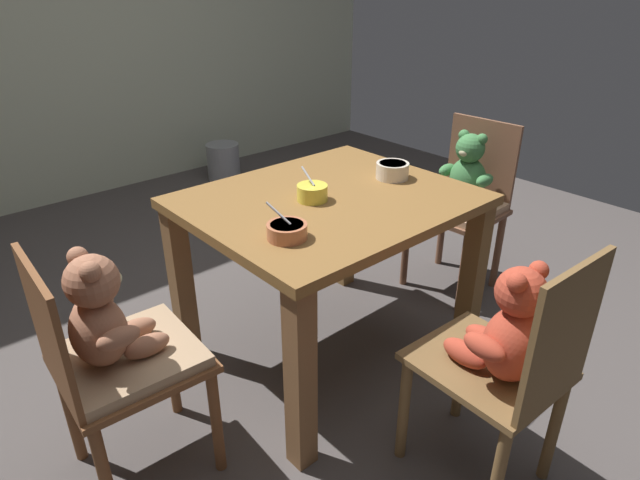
% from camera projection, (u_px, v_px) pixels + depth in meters
% --- Properties ---
extents(ground_plane, '(5.20, 5.20, 0.04)m').
position_uv_depth(ground_plane, '(328.00, 354.00, 2.37)').
color(ground_plane, '#4C4543').
extents(dining_table, '(1.02, 0.86, 0.72)m').
position_uv_depth(dining_table, '(329.00, 229.00, 2.09)').
color(dining_table, brown).
rests_on(dining_table, ground_plane).
extents(teddy_chair_near_right, '(0.40, 0.42, 0.85)m').
position_uv_depth(teddy_chair_near_right, '(464.00, 190.00, 2.65)').
color(teddy_chair_near_right, brown).
rests_on(teddy_chair_near_right, ground_plane).
extents(teddy_chair_near_front, '(0.38, 0.43, 0.85)m').
position_uv_depth(teddy_chair_near_front, '(508.00, 347.00, 1.54)').
color(teddy_chair_near_front, brown).
rests_on(teddy_chair_near_front, ground_plane).
extents(teddy_chair_near_left, '(0.43, 0.41, 0.82)m').
position_uv_depth(teddy_chair_near_left, '(111.00, 341.00, 1.56)').
color(teddy_chair_near_left, brown).
rests_on(teddy_chair_near_left, ground_plane).
extents(porridge_bowl_terracotta_near_left, '(0.13, 0.13, 0.11)m').
position_uv_depth(porridge_bowl_terracotta_near_left, '(287.00, 231.00, 1.71)').
color(porridge_bowl_terracotta_near_left, '#B96B47').
rests_on(porridge_bowl_terracotta_near_left, dining_table).
extents(porridge_bowl_yellow_center, '(0.11, 0.12, 0.12)m').
position_uv_depth(porridge_bowl_yellow_center, '(312.00, 192.00, 1.99)').
color(porridge_bowl_yellow_center, yellow).
rests_on(porridge_bowl_yellow_center, dining_table).
extents(porridge_bowl_cream_near_right, '(0.13, 0.13, 0.06)m').
position_uv_depth(porridge_bowl_cream_near_right, '(392.00, 170.00, 2.20)').
color(porridge_bowl_cream_near_right, beige).
rests_on(porridge_bowl_cream_near_right, dining_table).
extents(metal_pail, '(0.25, 0.25, 0.28)m').
position_uv_depth(metal_pail, '(223.00, 162.00, 4.23)').
color(metal_pail, '#93969B').
rests_on(metal_pail, ground_plane).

